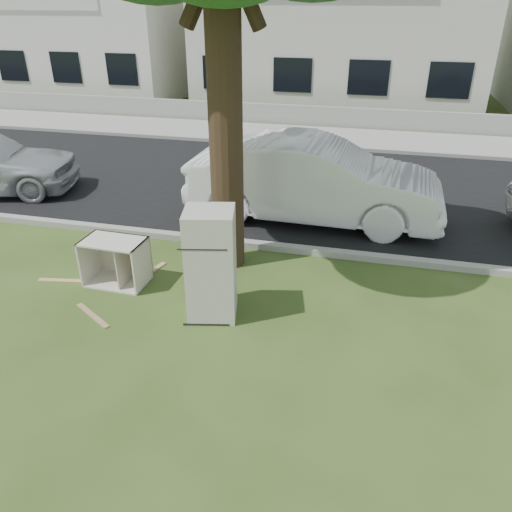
# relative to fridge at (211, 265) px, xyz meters

# --- Properties ---
(ground) EXTENTS (120.00, 120.00, 0.00)m
(ground) POSITION_rel_fridge_xyz_m (0.17, -0.18, -0.82)
(ground) COLOR #334819
(road) EXTENTS (120.00, 7.00, 0.01)m
(road) POSITION_rel_fridge_xyz_m (0.17, 5.82, -0.82)
(road) COLOR black
(road) RESTS_ON ground
(kerb_near) EXTENTS (120.00, 0.18, 0.12)m
(kerb_near) POSITION_rel_fridge_xyz_m (0.17, 2.27, -0.82)
(kerb_near) COLOR gray
(kerb_near) RESTS_ON ground
(kerb_far) EXTENTS (120.00, 0.18, 0.12)m
(kerb_far) POSITION_rel_fridge_xyz_m (0.17, 9.37, -0.82)
(kerb_far) COLOR gray
(kerb_far) RESTS_ON ground
(sidewalk) EXTENTS (120.00, 2.80, 0.01)m
(sidewalk) POSITION_rel_fridge_xyz_m (0.17, 10.82, -0.82)
(sidewalk) COLOR gray
(sidewalk) RESTS_ON ground
(low_wall) EXTENTS (120.00, 0.15, 0.70)m
(low_wall) POSITION_rel_fridge_xyz_m (0.17, 12.42, -0.47)
(low_wall) COLOR gray
(low_wall) RESTS_ON ground
(townhouse_left) EXTENTS (10.20, 8.16, 7.04)m
(townhouse_left) POSITION_rel_fridge_xyz_m (-11.83, 17.32, 2.70)
(townhouse_left) COLOR silver
(townhouse_left) RESTS_ON ground
(townhouse_center) EXTENTS (11.22, 8.16, 7.44)m
(townhouse_center) POSITION_rel_fridge_xyz_m (0.17, 17.32, 2.90)
(townhouse_center) COLOR beige
(townhouse_center) RESTS_ON ground
(fridge) EXTENTS (0.80, 0.76, 1.64)m
(fridge) POSITION_rel_fridge_xyz_m (0.00, 0.00, 0.00)
(fridge) COLOR beige
(fridge) RESTS_ON ground
(cabinet) EXTENTS (1.00, 0.64, 0.76)m
(cabinet) POSITION_rel_fridge_xyz_m (-1.79, 0.50, -0.44)
(cabinet) COLOR white
(cabinet) RESTS_ON ground
(plank_a) EXTENTS (1.15, 0.29, 0.02)m
(plank_a) POSITION_rel_fridge_xyz_m (-2.54, 0.34, -0.81)
(plank_a) COLOR tan
(plank_a) RESTS_ON ground
(plank_b) EXTENTS (0.76, 0.52, 0.02)m
(plank_b) POSITION_rel_fridge_xyz_m (-1.70, -0.48, -0.81)
(plank_b) COLOR #A28055
(plank_b) RESTS_ON ground
(plank_c) EXTENTS (0.29, 0.81, 0.02)m
(plank_c) POSITION_rel_fridge_xyz_m (-1.43, 0.89, -0.81)
(plank_c) COLOR tan
(plank_c) RESTS_ON ground
(car_center) EXTENTS (5.17, 1.91, 1.69)m
(car_center) POSITION_rel_fridge_xyz_m (0.93, 3.90, 0.02)
(car_center) COLOR white
(car_center) RESTS_ON ground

